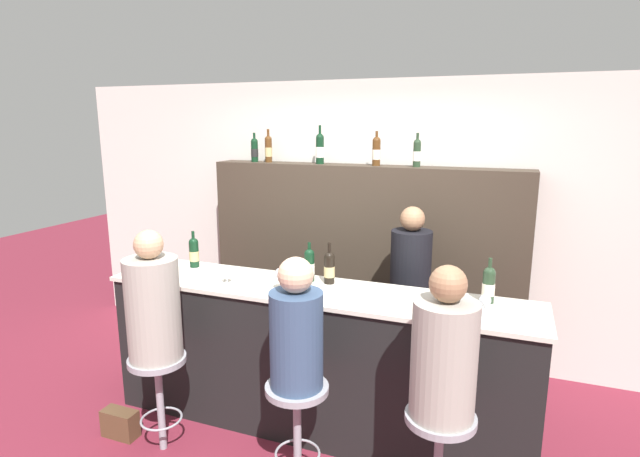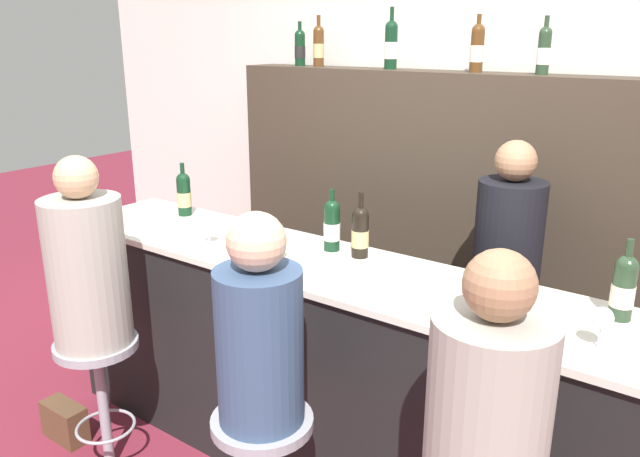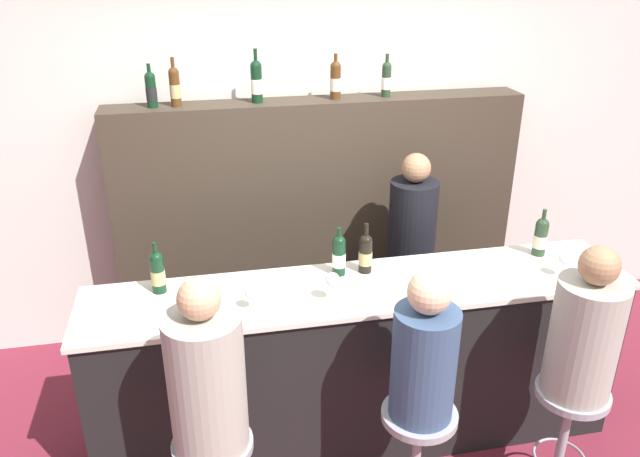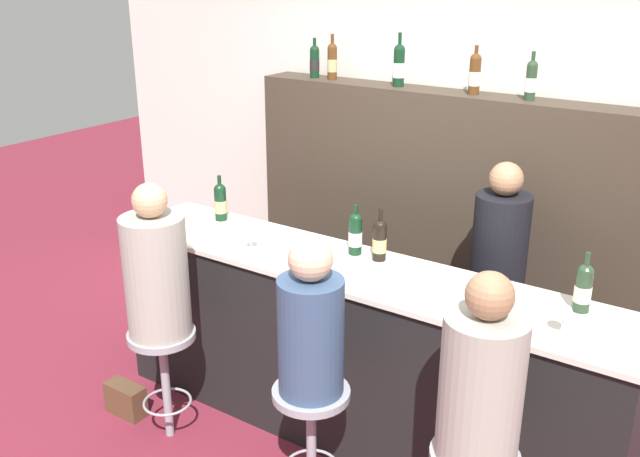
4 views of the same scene
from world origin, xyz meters
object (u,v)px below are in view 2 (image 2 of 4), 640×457
wine_bottle_backbar_4 (544,50)px  bartender (502,310)px  guest_seated_left (87,266)px  bar_stool_left (99,369)px  guest_seated_middle (259,333)px  guest_seated_right (488,412)px  wine_bottle_backbar_0 (300,47)px  wine_bottle_counter_3 (624,287)px  wine_bottle_backbar_3 (477,48)px  wine_bottle_backbar_1 (319,46)px  wine_glass_1 (277,237)px  wine_bottle_counter_0 (184,194)px  handbag (65,422)px  wine_bottle_counter_2 (360,232)px  wine_glass_0 (208,226)px  wine_glass_2 (602,320)px  bar_stool_middle (263,451)px  wine_bottle_counter_1 (332,225)px  wine_bottle_backbar_2 (391,44)px

wine_bottle_backbar_4 → bartender: 1.33m
guest_seated_left → bar_stool_left: bearing=-90.0°
guest_seated_middle → guest_seated_right: guest_seated_right is taller
wine_bottle_backbar_0 → guest_seated_left: wine_bottle_backbar_0 is taller
bartender → wine_bottle_backbar_0: bearing=163.4°
wine_bottle_counter_3 → guest_seated_left: size_ratio=0.34×
wine_bottle_backbar_3 → guest_seated_middle: 2.06m
wine_bottle_backbar_1 → wine_glass_1: 1.71m
wine_bottle_counter_0 → guest_seated_left: (0.22, -0.78, -0.14)m
wine_bottle_backbar_1 → handbag: size_ratio=1.20×
wine_bottle_counter_3 → guest_seated_middle: bearing=-142.4°
wine_bottle_counter_2 → wine_bottle_backbar_1: (-1.00, 1.05, 0.78)m
wine_glass_0 → handbag: size_ratio=0.50×
wine_bottle_backbar_0 → wine_bottle_backbar_3: bearing=0.0°
wine_bottle_backbar_1 → bar_stool_left: 2.33m
wine_bottle_counter_3 → wine_glass_0: (-1.78, -0.28, -0.03)m
guest_seated_middle → bartender: size_ratio=0.50×
wine_bottle_counter_2 → wine_glass_2: (1.09, -0.28, -0.02)m
wine_bottle_counter_0 → wine_glass_2: bearing=-7.0°
bar_stool_left → bar_stool_middle: (1.02, 0.00, 0.00)m
wine_glass_2 → guest_seated_right: bearing=-108.3°
wine_glass_1 → bar_stool_left: (-0.68, -0.50, -0.65)m
wine_glass_1 → guest_seated_middle: 0.63m
guest_seated_left → handbag: size_ratio=3.33×
bar_stool_left → guest_seated_left: 0.52m
wine_bottle_backbar_1 → wine_bottle_backbar_0: bearing=-180.0°
wine_bottle_counter_1 → wine_bottle_backbar_4: size_ratio=1.01×
wine_bottle_counter_0 → bar_stool_middle: size_ratio=0.43×
wine_bottle_backbar_1 → wine_bottle_backbar_4: (1.42, 0.00, -0.01)m
wine_bottle_counter_0 → wine_bottle_backbar_3: size_ratio=0.98×
wine_bottle_counter_2 → wine_glass_0: bearing=-157.9°
wine_glass_0 → bartender: (1.17, 0.84, -0.43)m
wine_bottle_backbar_0 → wine_bottle_counter_1: bearing=-46.5°
wine_bottle_counter_0 → bar_stool_left: 1.04m
bartender → wine_bottle_backbar_3: bearing=131.4°
bar_stool_middle → wine_bottle_counter_3: bearing=37.6°
wine_glass_1 → wine_bottle_counter_2: bearing=47.3°
wine_bottle_counter_1 → wine_bottle_backbar_0: (-1.00, 1.05, 0.76)m
wine_bottle_backbar_1 → guest_seated_middle: size_ratio=0.40×
wine_bottle_counter_3 → wine_glass_2: size_ratio=2.07×
wine_bottle_counter_0 → guest_seated_left: size_ratio=0.34×
guest_seated_left → wine_bottle_backbar_2: bearing=75.9°
bartender → wine_glass_1: bearing=-131.3°
wine_bottle_counter_1 → wine_bottle_backbar_2: bearing=107.0°
wine_glass_1 → wine_bottle_backbar_0: bearing=124.0°
wine_bottle_counter_3 → bar_stool_middle: (-1.01, -0.78, -0.66)m
wine_bottle_counter_2 → guest_seated_left: size_ratio=0.35×
wine_bottle_counter_2 → wine_bottle_counter_3: size_ratio=1.01×
wine_bottle_backbar_4 → bar_stool_left: 2.69m
wine_bottle_backbar_4 → guest_seated_left: 2.45m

